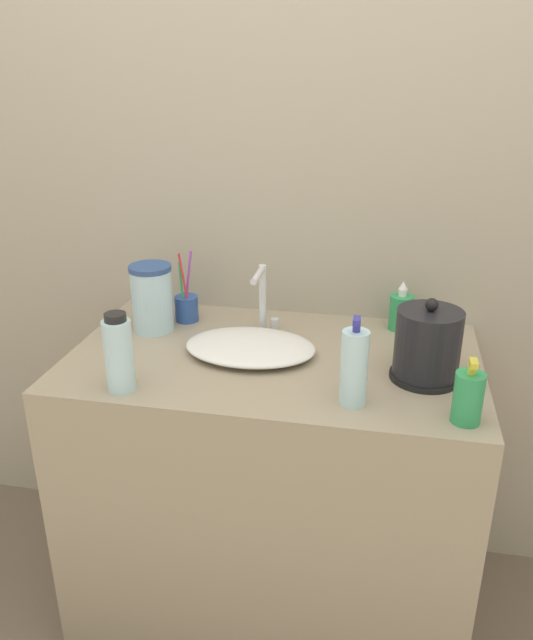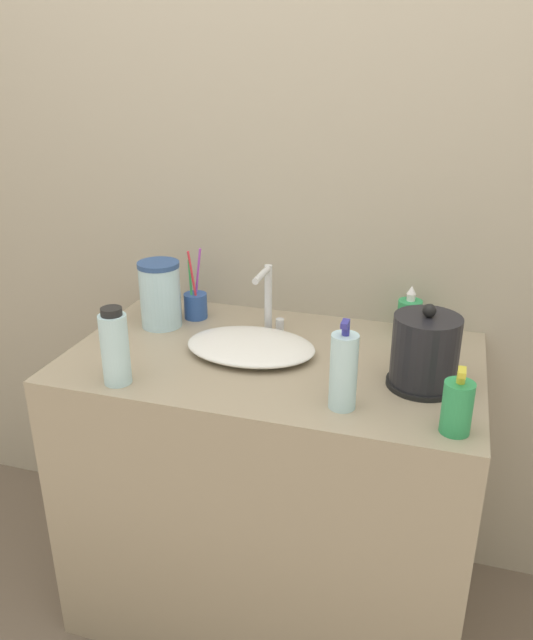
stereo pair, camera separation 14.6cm
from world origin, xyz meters
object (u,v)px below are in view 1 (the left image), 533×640
faucet (263,297)px  electric_kettle (427,347)px  mouthwash_bottle (401,311)px  hand_cream_bottle (119,354)px  water_pitcher (152,298)px  shampoo_bottle (354,367)px  lotion_bottle (468,397)px  toothbrush_cup (187,307)px

faucet → electric_kettle: (0.44, -0.20, -0.03)m
mouthwash_bottle → hand_cream_bottle: (-0.65, -0.50, 0.04)m
mouthwash_bottle → hand_cream_bottle: 0.82m
electric_kettle → water_pitcher: electric_kettle is taller
faucet → shampoo_bottle: shampoo_bottle is taller
faucet → hand_cream_bottle: bearing=-123.5°
faucet → shampoo_bottle: size_ratio=0.92×
lotion_bottle → electric_kettle: bearing=113.2°
mouthwash_bottle → toothbrush_cup: bearing=-174.5°
faucet → mouthwash_bottle: size_ratio=1.35×
lotion_bottle → hand_cream_bottle: (-0.79, -0.01, 0.03)m
electric_kettle → mouthwash_bottle: (-0.06, 0.30, -0.03)m
lotion_bottle → shampoo_bottle: shampoo_bottle is taller
electric_kettle → water_pitcher: size_ratio=1.08×
toothbrush_cup → mouthwash_bottle: 0.63m
toothbrush_cup → shampoo_bottle: (0.52, -0.40, 0.05)m
faucet → hand_cream_bottle: (-0.26, -0.40, -0.02)m
lotion_bottle → water_pitcher: bearing=157.8°
faucet → lotion_bottle: size_ratio=1.30×
hand_cream_bottle → lotion_bottle: bearing=0.8°
lotion_bottle → shampoo_bottle: size_ratio=0.71×
toothbrush_cup → lotion_bottle: 0.88m
lotion_bottle → hand_cream_bottle: bearing=-179.2°
faucet → lotion_bottle: 0.65m
toothbrush_cup → water_pitcher: bearing=-129.9°
lotion_bottle → mouthwash_bottle: 0.51m
mouthwash_bottle → water_pitcher: water_pitcher is taller
mouthwash_bottle → hand_cream_bottle: bearing=-142.2°
electric_kettle → hand_cream_bottle: 0.73m
shampoo_bottle → hand_cream_bottle: size_ratio=1.10×
electric_kettle → hand_cream_bottle: bearing=-164.3°
toothbrush_cup → hand_cream_bottle: size_ratio=1.12×
mouthwash_bottle → hand_cream_bottle: size_ratio=0.76×
mouthwash_bottle → electric_kettle: bearing=-78.7°
lotion_bottle → water_pitcher: 0.91m
lotion_bottle → shampoo_bottle: (-0.25, 0.03, 0.03)m
electric_kettle → mouthwash_bottle: electric_kettle is taller
faucet → hand_cream_bottle: 0.47m
faucet → toothbrush_cup: toothbrush_cup is taller
hand_cream_bottle → water_pitcher: 0.36m
toothbrush_cup → water_pitcher: toothbrush_cup is taller
electric_kettle → water_pitcher: bearing=168.4°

